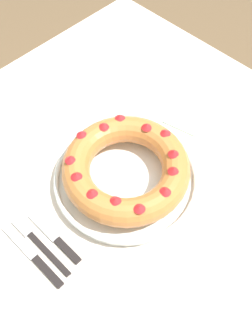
{
  "coord_description": "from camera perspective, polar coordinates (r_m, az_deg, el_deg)",
  "views": [
    {
      "loc": [
        -0.32,
        -0.31,
        1.55
      ],
      "look_at": [
        0.03,
        0.04,
        0.81
      ],
      "focal_mm": 42.0,
      "sensor_mm": 36.0,
      "label": 1
    }
  ],
  "objects": [
    {
      "name": "bundt_cake",
      "position": [
        0.89,
        -0.0,
        0.03
      ],
      "size": [
        0.29,
        0.29,
        0.07
      ],
      "color": "#C67538",
      "rests_on": "serving_dish"
    },
    {
      "name": "serving_knife",
      "position": [
        0.87,
        -13.01,
        -12.66
      ],
      "size": [
        0.02,
        0.19,
        0.01
      ],
      "rotation": [
        0.0,
        0.0,
        0.1
      ],
      "color": "black",
      "rests_on": "dining_table"
    },
    {
      "name": "serving_dish",
      "position": [
        0.93,
        0.0,
        -1.6
      ],
      "size": [
        0.34,
        0.34,
        0.03
      ],
      "color": "white",
      "rests_on": "dining_table"
    },
    {
      "name": "napkin",
      "position": [
        1.08,
        9.23,
        8.03
      ],
      "size": [
        0.16,
        0.13,
        0.0
      ],
      "primitive_type": "cube",
      "rotation": [
        0.0,
        0.0,
        0.23
      ],
      "color": "#B2D1B7",
      "rests_on": "dining_table"
    },
    {
      "name": "fork",
      "position": [
        0.88,
        -12.77,
        -10.37
      ],
      "size": [
        0.02,
        0.18,
        0.01
      ],
      "rotation": [
        0.0,
        0.0,
        0.04
      ],
      "color": "black",
      "rests_on": "dining_table"
    },
    {
      "name": "cake_knife",
      "position": [
        0.88,
        -9.91,
        -10.29
      ],
      "size": [
        0.02,
        0.16,
        0.01
      ],
      "rotation": [
        0.0,
        0.0,
        0.06
      ],
      "color": "black",
      "rests_on": "dining_table"
    },
    {
      "name": "dining_table",
      "position": [
        1.0,
        0.46,
        -7.23
      ],
      "size": [
        1.13,
        1.15,
        0.75
      ],
      "color": "beige",
      "rests_on": "ground_plane"
    },
    {
      "name": "ground_plane",
      "position": [
        1.61,
        0.3,
        -17.76
      ],
      "size": [
        8.0,
        8.0,
        0.0
      ],
      "primitive_type": "plane",
      "color": "brown"
    }
  ]
}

